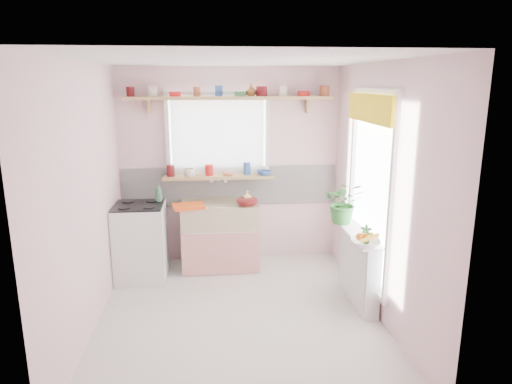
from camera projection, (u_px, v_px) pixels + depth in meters
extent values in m
plane|color=silver|center=(239.00, 316.00, 4.63)|extent=(3.20, 3.20, 0.00)
plane|color=white|center=(236.00, 60.00, 4.04)|extent=(3.20, 3.20, 0.00)
plane|color=beige|center=(230.00, 166.00, 5.88)|extent=(2.80, 0.00, 2.80)
plane|color=beige|center=(254.00, 260.00, 2.79)|extent=(2.80, 0.00, 2.80)
plane|color=beige|center=(86.00, 200.00, 4.20)|extent=(0.00, 3.20, 3.20)
plane|color=beige|center=(380.00, 193.00, 4.47)|extent=(0.00, 3.20, 3.20)
cube|color=white|center=(230.00, 185.00, 5.93)|extent=(2.74, 0.03, 0.50)
cube|color=pink|center=(231.00, 200.00, 5.97)|extent=(2.74, 0.02, 0.12)
cube|color=white|center=(218.00, 135.00, 5.77)|extent=(1.20, 0.01, 1.00)
cube|color=white|center=(218.00, 136.00, 5.71)|extent=(1.15, 0.02, 0.95)
cube|color=white|center=(373.00, 188.00, 4.67)|extent=(0.01, 1.10, 1.90)
cube|color=yellow|center=(369.00, 108.00, 4.47)|extent=(0.03, 1.20, 0.28)
cube|color=white|center=(220.00, 246.00, 5.81)|extent=(0.85, 0.55, 0.55)
cube|color=#E14F42|center=(221.00, 254.00, 5.54)|extent=(0.95, 0.02, 0.53)
cube|color=beige|center=(220.00, 214.00, 5.71)|extent=(0.95, 0.55, 0.30)
cylinder|color=silver|center=(219.00, 179.00, 5.85)|extent=(0.03, 0.22, 0.03)
cube|color=white|center=(141.00, 242.00, 5.43)|extent=(0.58, 0.58, 0.90)
cube|color=black|center=(139.00, 205.00, 5.32)|extent=(0.56, 0.56, 0.02)
cylinder|color=black|center=(124.00, 208.00, 5.17)|extent=(0.14, 0.14, 0.01)
cylinder|color=black|center=(149.00, 207.00, 5.20)|extent=(0.14, 0.14, 0.01)
cylinder|color=black|center=(128.00, 202.00, 5.44)|extent=(0.14, 0.14, 0.01)
cylinder|color=black|center=(152.00, 201.00, 5.47)|extent=(0.14, 0.14, 0.01)
cube|color=white|center=(359.00, 268.00, 4.86)|extent=(0.15, 0.90, 0.75)
cube|color=white|center=(358.00, 234.00, 4.77)|extent=(0.22, 0.95, 0.03)
cube|color=tan|center=(219.00, 177.00, 5.78)|extent=(1.40, 0.22, 0.04)
cube|color=tan|center=(230.00, 98.00, 5.55)|extent=(2.52, 0.24, 0.04)
cylinder|color=#590F14|center=(130.00, 91.00, 5.42)|extent=(0.11, 0.11, 0.12)
cylinder|color=silver|center=(153.00, 91.00, 5.44)|extent=(0.11, 0.11, 0.12)
cylinder|color=red|center=(175.00, 94.00, 5.47)|extent=(0.11, 0.11, 0.06)
cylinder|color=#A55133|center=(197.00, 91.00, 5.49)|extent=(0.11, 0.11, 0.12)
cylinder|color=#3359A5|center=(219.00, 91.00, 5.52)|extent=(0.11, 0.11, 0.12)
cylinder|color=#3F7F4C|center=(240.00, 94.00, 5.55)|extent=(0.11, 0.11, 0.06)
cylinder|color=#590F14|center=(262.00, 91.00, 5.57)|extent=(0.11, 0.11, 0.12)
cylinder|color=silver|center=(283.00, 91.00, 5.60)|extent=(0.11, 0.11, 0.12)
cylinder|color=red|center=(304.00, 94.00, 5.63)|extent=(0.11, 0.11, 0.06)
cylinder|color=#A55133|center=(325.00, 91.00, 5.65)|extent=(0.11, 0.11, 0.12)
cylinder|color=#590F14|center=(169.00, 171.00, 5.70)|extent=(0.11, 0.11, 0.12)
cylinder|color=silver|center=(189.00, 171.00, 5.72)|extent=(0.11, 0.11, 0.12)
cylinder|color=red|center=(209.00, 173.00, 5.75)|extent=(0.11, 0.11, 0.06)
cylinder|color=#A55133|center=(229.00, 170.00, 5.77)|extent=(0.11, 0.11, 0.12)
cylinder|color=#3359A5|center=(248.00, 170.00, 5.79)|extent=(0.11, 0.11, 0.12)
cylinder|color=#3F7F4C|center=(267.00, 172.00, 5.83)|extent=(0.11, 0.11, 0.06)
cube|color=#FA5416|center=(188.00, 206.00, 5.44)|extent=(0.41, 0.33, 0.04)
ellipsoid|color=#580F10|center=(247.00, 201.00, 5.50)|extent=(0.30, 0.30, 0.12)
imported|color=#2E6F2C|center=(344.00, 202.00, 5.05)|extent=(0.51, 0.47, 0.47)
imported|color=silver|center=(366.00, 243.00, 4.36)|extent=(0.34, 0.34, 0.07)
imported|color=#286227|center=(366.00, 236.00, 4.35)|extent=(0.13, 0.10, 0.21)
imported|color=#F7E16E|center=(247.00, 198.00, 5.49)|extent=(0.11, 0.11, 0.19)
imported|color=silver|center=(189.00, 173.00, 5.67)|extent=(0.16, 0.16, 0.11)
imported|color=#2F4C99|center=(264.00, 173.00, 5.76)|extent=(0.22, 0.22, 0.06)
imported|color=#985D2F|center=(251.00, 90.00, 5.61)|extent=(0.19, 0.19, 0.15)
imported|color=#3C7951|center=(158.00, 192.00, 5.45)|extent=(0.10, 0.10, 0.23)
sphere|color=orange|center=(366.00, 237.00, 4.35)|extent=(0.08, 0.08, 0.08)
sphere|color=orange|center=(371.00, 236.00, 4.39)|extent=(0.08, 0.08, 0.08)
sphere|color=orange|center=(360.00, 237.00, 4.37)|extent=(0.08, 0.08, 0.08)
cylinder|color=yellow|center=(370.00, 238.00, 4.30)|extent=(0.18, 0.04, 0.10)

